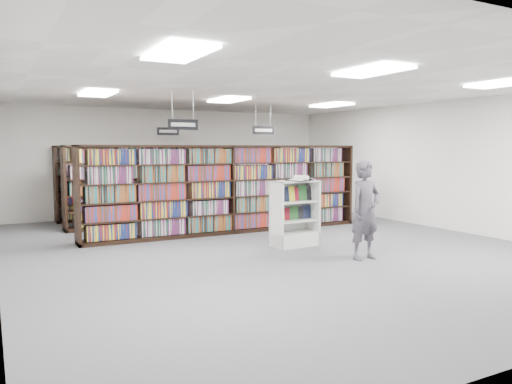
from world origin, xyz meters
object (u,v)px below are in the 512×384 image
bookshelf_row_near (229,189)px  shopper (365,210)px  endcap_display (294,223)px  open_book (302,179)px

bookshelf_row_near → shopper: bearing=-76.0°
endcap_display → bookshelf_row_near: bearing=99.3°
bookshelf_row_near → endcap_display: (0.49, -2.12, -0.58)m
bookshelf_row_near → open_book: (0.61, -2.23, 0.34)m
bookshelf_row_near → shopper: bookshelf_row_near is taller
open_book → shopper: shopper is taller
open_book → shopper: bearing=-95.8°
endcap_display → shopper: size_ratio=0.76×
endcap_display → open_book: open_book is taller
endcap_display → shopper: shopper is taller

